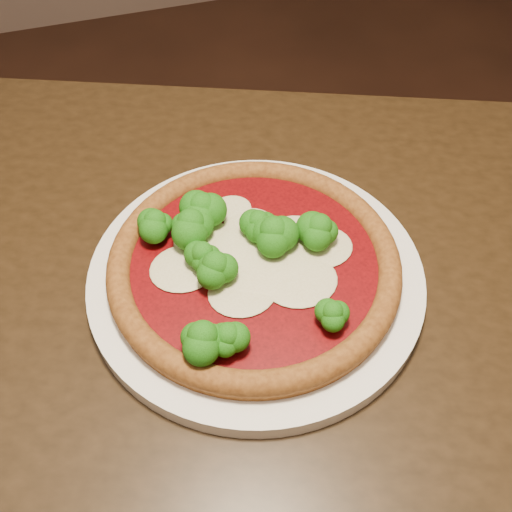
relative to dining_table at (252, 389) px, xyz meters
name	(u,v)px	position (x,y,z in m)	size (l,w,h in m)	color
floor	(164,461)	(-0.13, 0.22, -0.66)	(4.00, 4.00, 0.00)	black
dining_table	(252,389)	(0.00, 0.00, 0.00)	(1.48, 1.28, 0.75)	black
plate	(256,275)	(0.03, 0.07, 0.10)	(0.35, 0.35, 0.02)	white
pizza	(250,260)	(0.02, 0.07, 0.13)	(0.30, 0.30, 0.06)	brown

